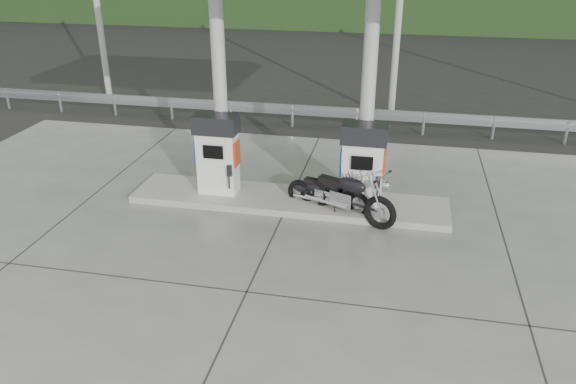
% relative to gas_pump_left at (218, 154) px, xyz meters
% --- Properties ---
extents(ground, '(160.00, 160.00, 0.00)m').
position_rel_gas_pump_left_xyz_m(ground, '(1.60, -2.50, -1.07)').
color(ground, black).
rests_on(ground, ground).
extents(forecourt_apron, '(18.00, 14.00, 0.02)m').
position_rel_gas_pump_left_xyz_m(forecourt_apron, '(1.60, -2.50, -1.06)').
color(forecourt_apron, '#63635E').
rests_on(forecourt_apron, ground).
extents(pump_island, '(7.00, 1.40, 0.15)m').
position_rel_gas_pump_left_xyz_m(pump_island, '(1.60, 0.00, -0.98)').
color(pump_island, '#99978E').
rests_on(pump_island, forecourt_apron).
extents(gas_pump_left, '(0.95, 0.55, 1.80)m').
position_rel_gas_pump_left_xyz_m(gas_pump_left, '(0.00, 0.00, 0.00)').
color(gas_pump_left, white).
rests_on(gas_pump_left, pump_island).
extents(gas_pump_right, '(0.95, 0.55, 1.80)m').
position_rel_gas_pump_left_xyz_m(gas_pump_right, '(3.20, 0.00, 0.00)').
color(gas_pump_right, white).
rests_on(gas_pump_right, pump_island).
extents(canopy_column_left, '(0.30, 0.30, 5.00)m').
position_rel_gas_pump_left_xyz_m(canopy_column_left, '(0.00, 0.40, 1.60)').
color(canopy_column_left, silver).
rests_on(canopy_column_left, pump_island).
extents(canopy_column_right, '(0.30, 0.30, 5.00)m').
position_rel_gas_pump_left_xyz_m(canopy_column_right, '(3.20, 0.40, 1.60)').
color(canopy_column_right, silver).
rests_on(canopy_column_right, pump_island).
extents(guardrail, '(26.00, 0.16, 1.42)m').
position_rel_gas_pump_left_xyz_m(guardrail, '(1.60, 5.50, -0.36)').
color(guardrail, gray).
rests_on(guardrail, ground).
extents(road, '(60.00, 7.00, 0.01)m').
position_rel_gas_pump_left_xyz_m(road, '(1.60, 9.00, -1.07)').
color(road, black).
rests_on(road, ground).
extents(motorcycle_left, '(1.87, 1.04, 0.85)m').
position_rel_gas_pump_left_xyz_m(motorcycle_left, '(2.50, -0.19, -0.63)').
color(motorcycle_left, black).
rests_on(motorcycle_left, forecourt_apron).
extents(motorcycle_right, '(2.25, 1.51, 1.02)m').
position_rel_gas_pump_left_xyz_m(motorcycle_right, '(2.92, -0.45, -0.54)').
color(motorcycle_right, black).
rests_on(motorcycle_right, forecourt_apron).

